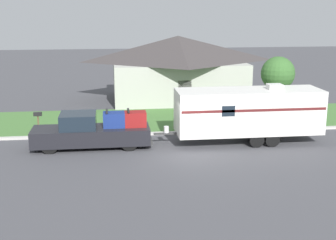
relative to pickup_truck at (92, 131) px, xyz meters
The scene contains 8 objects.
ground_plane 5.05m from the pickup_truck, 19.08° to the right, with size 120.00×120.00×0.00m, color #47474C.
curb_strip 5.22m from the pickup_truck, 24.33° to the left, with size 80.00×0.30×0.14m.
lawn_strip 7.50m from the pickup_truck, 50.87° to the left, with size 80.00×7.00×0.03m.
house_across_street 14.26m from the pickup_truck, 62.83° to the left, with size 11.09×7.65×5.11m.
pickup_truck is the anchor object (origin of this frame).
travel_trailer 8.63m from the pickup_truck, ahead, with size 9.28×2.43×3.26m.
mailbox 4.55m from the pickup_truck, 136.27° to the left, with size 0.48×0.20×1.33m.
tree_in_yard 12.55m from the pickup_truck, 19.08° to the left, with size 2.16×2.16×4.32m.
Camera 1 is at (-3.66, -22.86, 7.49)m, focal length 50.00 mm.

